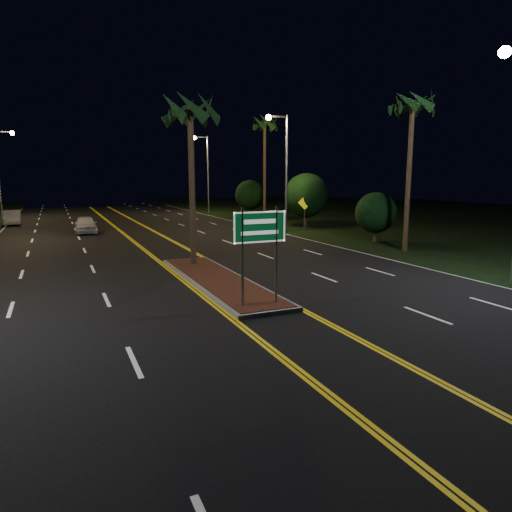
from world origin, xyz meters
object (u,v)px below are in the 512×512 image
car_far (12,216)px  warning_sign (305,207)px  shrub_near (376,213)px  median_island (218,280)px  car_near (86,223)px  highway_sign (260,236)px  shrub_mid (306,195)px  palm_right_near (413,105)px  shrub_far (250,195)px  streetlight_right_far (205,165)px  palm_median (190,110)px  streetlight_right_mid (282,159)px  streetlight_left_far (2,164)px  palm_right_far (265,125)px

car_far → warning_sign: bearing=-33.4°
shrub_near → warning_sign: 8.55m
median_island → car_near: car_near is taller
highway_sign → shrub_mid: 25.41m
highway_sign → car_far: 34.89m
median_island → palm_right_near: bearing=13.5°
shrub_mid → shrub_far: bearing=91.0°
shrub_far → car_near: (-17.63, -9.04, -1.56)m
car_far → shrub_mid: bearing=-29.5°
streetlight_right_far → warning_sign: size_ratio=3.23×
highway_sign → palm_median: (0.00, 7.70, 4.87)m
streetlight_right_mid → car_near: (-14.44, 4.96, -4.88)m
palm_right_near → shrub_mid: bearing=83.9°
streetlight_left_far → shrub_far: (24.41, -8.00, -3.32)m
shrub_mid → shrub_far: 12.01m
palm_median → warning_sign: palm_median is taller
highway_sign → car_near: highway_sign is taller
palm_median → median_island: bearing=-90.0°
palm_right_near → shrub_mid: size_ratio=2.01×
streetlight_left_far → streetlight_right_mid: same height
streetlight_right_far → warning_sign: bearing=-83.0°
median_island → streetlight_right_mid: size_ratio=1.14×
palm_median → car_near: (-3.83, 16.46, -6.50)m
streetlight_right_mid → palm_median: bearing=-132.7°
shrub_far → palm_right_far: bearing=-99.5°
streetlight_right_far → palm_right_near: (1.89, -32.00, 2.56)m
shrub_far → car_near: bearing=-152.9°
car_near → warning_sign: warning_sign is taller
palm_median → car_near: palm_median is taller
shrub_near → shrub_mid: bearing=87.1°
streetlight_left_far → palm_median: size_ratio=1.08×
median_island → palm_median: palm_median is taller
palm_median → warning_sign: size_ratio=2.98×
streetlight_right_mid → palm_right_far: (2.19, 8.00, 3.49)m
median_island → shrub_far: shrub_far is taller
shrub_near → shrub_far: shrub_far is taller
palm_right_near → palm_right_far: bearing=89.1°
streetlight_right_far → warning_sign: streetlight_right_far is taller
streetlight_left_far → streetlight_right_far: (21.23, -2.00, 0.00)m
median_island → highway_sign: size_ratio=3.20×
shrub_mid → warning_sign: 1.98m
shrub_mid → car_far: shrub_mid is taller
streetlight_right_mid → warning_sign: size_ratio=3.23×
palm_right_near → car_far: size_ratio=2.04×
streetlight_right_mid → palm_right_far: size_ratio=0.87×
palm_right_far → streetlight_right_far: bearing=100.3°
shrub_mid → car_far: 26.61m
shrub_mid → palm_right_near: bearing=-96.1°
streetlight_left_far → streetlight_right_mid: (21.23, -22.00, 0.00)m
median_island → shrub_far: size_ratio=2.59×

